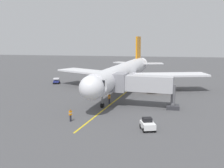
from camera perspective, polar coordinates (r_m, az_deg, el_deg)
name	(u,v)px	position (r m, az deg, el deg)	size (l,w,h in m)	color
ground_plane	(130,92)	(57.54, 3.81, -1.66)	(220.00, 220.00, 0.00)	#4C4C4F
apron_lead_in_line	(118,98)	(51.57, 1.34, -2.95)	(0.24, 40.00, 0.01)	yellow
airplane	(123,73)	(57.00, 2.40, 2.32)	(34.60, 40.34, 11.50)	white
jet_bridge	(138,84)	(44.98, 5.46, 0.02)	(11.51, 4.00, 5.40)	#B7B7BC
ground_crew_marshaller	(70,115)	(37.77, -8.61, -6.38)	(0.42, 0.47, 1.71)	#23232D
ground_crew_wing_walker	(109,98)	(47.31, -0.57, -3.01)	(0.46, 0.46, 1.71)	#23232D
belt_loader_near_nose	(147,80)	(69.61, 7.23, 0.85)	(2.93, 4.68, 2.32)	black
tug_portside	(148,125)	(34.29, 7.40, -8.33)	(2.15, 2.65, 1.50)	white
baggage_cart_starboard_side	(56,81)	(69.25, -11.47, 0.64)	(2.19, 2.90, 1.27)	#2D3899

